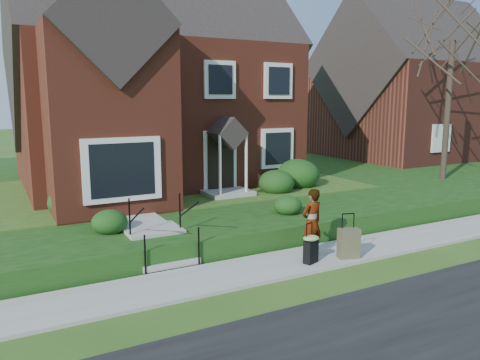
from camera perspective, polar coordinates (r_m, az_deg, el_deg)
ground at (r=11.47m, az=5.38°, el=-10.32°), size 120.00×120.00×0.00m
sidewalk at (r=11.46m, az=5.39°, el=-10.13°), size 60.00×1.60×0.08m
terrace at (r=22.52m, az=-1.46°, el=0.54°), size 44.00×20.00×0.60m
walkway at (r=14.75m, az=-13.78°, el=-3.42°), size 1.20×6.00×0.06m
main_house at (r=19.48m, az=-11.17°, el=13.56°), size 10.40×10.20×9.40m
neighbour_house at (r=29.72m, az=20.00°, el=11.80°), size 9.40×8.00×9.20m
front_steps at (r=11.86m, az=-9.87°, el=-7.32°), size 1.40×2.02×1.50m
foundation_shrubs at (r=16.15m, az=-0.56°, el=-0.32°), size 9.91×4.66×1.20m
woman at (r=11.83m, az=8.76°, el=-5.08°), size 0.66×0.48×1.68m
suitcase_black at (r=11.36m, az=8.64°, el=-8.14°), size 0.49×0.45×0.98m
suitcase_olive at (r=11.89m, az=13.11°, el=-7.51°), size 0.57×0.42×1.11m
tree_gap at (r=21.54m, az=24.63°, el=16.64°), size 6.21×6.21×8.88m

